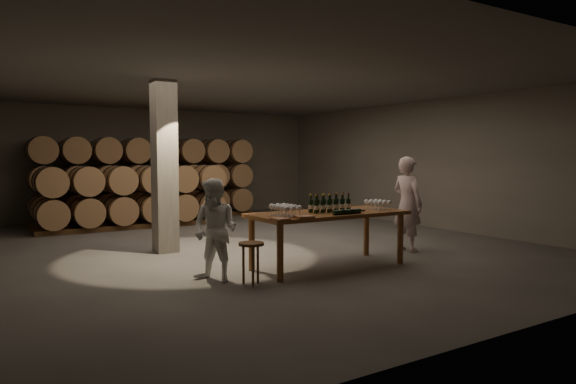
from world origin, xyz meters
TOP-DOWN VIEW (x-y plane):
  - room at (-1.80, 0.20)m, footprint 12.00×12.00m
  - tasting_table at (0.00, -2.50)m, footprint 2.60×1.10m
  - barrel_stack_back at (-0.57, 5.20)m, footprint 6.26×0.95m
  - barrel_stack_front at (-1.35, 3.80)m, footprint 4.70×0.95m
  - bottle_cluster at (0.04, -2.48)m, footprint 0.72×0.22m
  - lying_bottles at (0.06, -2.91)m, footprint 0.62×0.08m
  - glass_cluster_left at (-0.88, -2.59)m, footprint 0.31×0.53m
  - glass_cluster_right at (0.98, -2.58)m, footprint 0.30×0.41m
  - plate at (0.51, -2.51)m, footprint 0.25×0.25m
  - notebook_near at (-0.78, -2.95)m, footprint 0.28×0.24m
  - notebook_corner at (-1.18, -2.94)m, footprint 0.20×0.26m
  - pen at (-0.64, -2.92)m, footprint 0.15×0.05m
  - stool at (-1.60, -2.84)m, footprint 0.36×0.36m
  - person_man at (2.11, -2.16)m, footprint 0.48×0.68m
  - person_woman at (-1.95, -2.40)m, footprint 0.86×0.91m

SIDE VIEW (x-z plane):
  - stool at x=-1.60m, z-range 0.19..0.79m
  - person_woman at x=-1.95m, z-range 0.00..1.49m
  - tasting_table at x=0.00m, z-range 0.35..1.25m
  - barrel_stack_front at x=-1.35m, z-range 0.04..1.61m
  - person_man at x=2.11m, z-range 0.00..1.79m
  - pen at x=-0.64m, z-range 0.90..0.91m
  - plate at x=0.51m, z-range 0.90..0.92m
  - notebook_corner at x=-1.18m, z-range 0.90..0.92m
  - notebook_near at x=-0.78m, z-range 0.90..0.93m
  - lying_bottles at x=0.06m, z-range 0.90..0.98m
  - bottle_cluster at x=0.04m, z-range 0.86..1.16m
  - glass_cluster_right at x=0.98m, z-range 0.94..1.10m
  - glass_cluster_left at x=-0.88m, z-range 0.94..1.12m
  - barrel_stack_back at x=-0.57m, z-range 0.04..2.35m
  - room at x=-1.80m, z-range -4.40..7.60m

